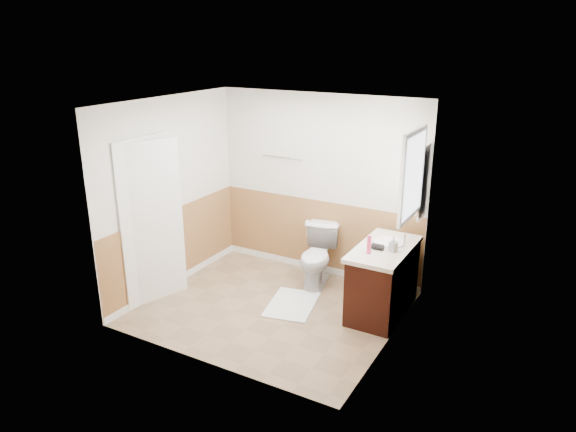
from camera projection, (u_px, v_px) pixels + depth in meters
The scene contains 32 objects.
floor at pixel (271, 308), 6.54m from camera, with size 3.00×3.00×0.00m, color #8C7051.
ceiling at pixel (269, 103), 5.73m from camera, with size 3.00×3.00×0.00m, color white.
wall_back at pixel (319, 186), 7.21m from camera, with size 3.00×3.00×0.00m, color silver.
wall_front at pixel (200, 250), 5.06m from camera, with size 3.00×3.00×0.00m, color silver.
wall_left at pixel (170, 195), 6.83m from camera, with size 3.00×3.00×0.00m, color silver.
wall_right at pixel (395, 235), 5.44m from camera, with size 3.00×3.00×0.00m, color silver.
wainscot_back at pixel (318, 238), 7.44m from camera, with size 3.00×3.00×0.00m, color #A97C43.
wainscot_front at pixel (205, 319), 5.32m from camera, with size 3.00×3.00×0.00m, color #A97C43.
wainscot_left at pixel (175, 248), 7.07m from camera, with size 2.60×2.60×0.00m, color #A97C43.
wainscot_right at pixel (389, 300), 5.69m from camera, with size 2.60×2.60×0.00m, color #A97C43.
toilet at pixel (317, 257), 7.08m from camera, with size 0.44×0.77×0.78m, color silver.
bath_mat at pixel (292, 304), 6.62m from camera, with size 0.55×0.80×0.02m, color white.
vanity_cabinet at pixel (383, 282), 6.34m from camera, with size 0.55×1.10×0.80m, color black.
vanity_knob_left at pixel (357, 268), 6.34m from camera, with size 0.03×0.03×0.03m, color #BABAC1.
vanity_knob_right at pixel (363, 262), 6.51m from camera, with size 0.03×0.03×0.03m, color silver.
countertop at pixel (384, 249), 6.20m from camera, with size 0.60×1.15×0.05m, color silver.
sink_basin at pixel (389, 242), 6.31m from camera, with size 0.36×0.36×0.02m, color white.
faucet at pixel (404, 240), 6.21m from camera, with size 0.02×0.02×0.14m, color #B3B4BA.
lotion_bottle at pixel (369, 245), 5.97m from camera, with size 0.05×0.05×0.22m, color #E23A6B.
soap_dispenser at pixel (393, 244), 6.04m from camera, with size 0.08×0.08×0.17m, color #8D979F.
hair_dryer_body at pixel (378, 247), 6.11m from camera, with size 0.07×0.07×0.14m, color black.
hair_dryer_handle at pixel (376, 248), 6.15m from camera, with size 0.03×0.03×0.07m, color black.
mirror_panel at pixel (424, 182), 6.26m from camera, with size 0.02×0.35×0.90m, color silver.
window_frame at pixel (412, 175), 5.78m from camera, with size 0.04×0.80×1.00m, color white.
window_glass at pixel (414, 175), 5.77m from camera, with size 0.01×0.70×0.90m, color white.
door at pixel (153, 223), 6.48m from camera, with size 0.05×0.80×2.04m, color white.
door_frame at pixel (149, 221), 6.52m from camera, with size 0.02×0.92×2.10m, color white.
door_knob at pixel (175, 221), 6.75m from camera, with size 0.06×0.06×0.06m, color silver.
towel_bar at pixel (282, 157), 7.31m from camera, with size 0.02×0.02×0.62m, color silver.
tp_holder_bar at pixel (310, 224), 7.37m from camera, with size 0.02×0.02×0.14m, color silver.
tp_roll at pixel (310, 224), 7.37m from camera, with size 0.11×0.11×0.10m, color white.
tp_sheet at pixel (310, 232), 7.41m from camera, with size 0.10×0.01×0.16m, color white.
Camera 1 is at (3.02, -4.97, 3.21)m, focal length 33.05 mm.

